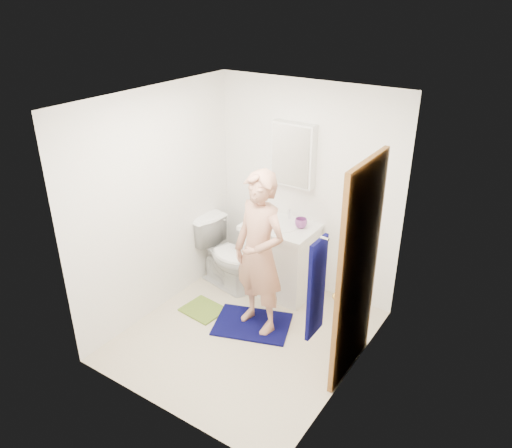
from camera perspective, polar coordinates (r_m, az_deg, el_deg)
The scene contains 22 objects.
floor at distance 5.26m, azimuth -1.15°, elevation -12.66°, with size 2.20×2.40×0.02m, color beige.
ceiling at distance 4.21m, azimuth -1.45°, elevation 14.15°, with size 2.20×2.40×0.02m, color white.
wall_back at distance 5.55m, azimuth 5.85°, elevation 3.88°, with size 2.20×0.02×2.40m, color white.
wall_front at distance 3.81m, azimuth -11.79°, elevation -7.55°, with size 2.20×0.02×2.40m, color white.
wall_left at distance 5.26m, azimuth -11.28°, elevation 2.22°, with size 0.02×2.40×2.40m, color white.
wall_right at distance 4.15m, azimuth 11.48°, elevation -4.53°, with size 0.02×2.40×2.40m, color white.
vanity_cabinet at distance 5.73m, azimuth 2.78°, elevation -4.16°, with size 0.75×0.55×0.80m, color white.
countertop at distance 5.53m, azimuth 2.87°, elevation -0.34°, with size 0.79×0.59×0.05m, color white.
sink_basin at distance 5.53m, azimuth 2.87°, elevation -0.20°, with size 0.40×0.40×0.03m, color white.
faucet at distance 5.64m, azimuth 3.83°, elevation 1.11°, with size 0.03×0.03×0.12m, color silver.
medicine_cabinet at distance 5.43m, azimuth 4.28°, elevation 7.91°, with size 0.50×0.12×0.70m, color white.
mirror_panel at distance 5.38m, azimuth 3.95°, elevation 7.74°, with size 0.46×0.01×0.66m, color white.
door at distance 4.37m, azimuth 11.51°, elevation -5.52°, with size 0.05×0.80×2.05m, color #9F662B.
door_knob at distance 4.17m, azimuth 9.17°, elevation -8.19°, with size 0.07×0.07×0.07m, color gold.
towel at distance 3.70m, azimuth 6.91°, elevation -7.30°, with size 0.03×0.24×0.80m, color #06063D.
towel_hook at distance 3.47m, azimuth 7.86°, elevation -1.67°, with size 0.02×0.02×0.06m, color silver.
toilet at distance 5.85m, azimuth -3.35°, elevation -3.49°, with size 0.45×0.79×0.81m, color white.
bath_mat at distance 5.38m, azimuth -0.42°, elevation -11.36°, with size 0.78×0.55×0.02m, color #06063D.
green_rug at distance 5.62m, azimuth -6.06°, elevation -9.71°, with size 0.43×0.37×0.02m, color olive.
soap_dispenser at distance 5.58m, azimuth -0.07°, elevation 1.28°, with size 0.08×0.09×0.19m, color #B25369.
toothbrush_cup at distance 5.46m, azimuth 5.16°, elevation 0.11°, with size 0.14×0.14×0.11m, color #86408D.
man at distance 4.89m, azimuth 0.39°, elevation -3.39°, with size 0.62×0.41×1.70m, color tan.
Camera 1 is at (2.36, -3.38, 3.25)m, focal length 35.00 mm.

